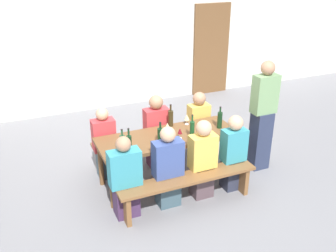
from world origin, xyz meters
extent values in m
plane|color=slate|center=(0.00, 0.00, 0.00)|extent=(24.00, 24.00, 0.00)
cube|color=silver|center=(0.00, 3.38, 1.60)|extent=(14.00, 0.20, 3.20)
cube|color=brown|center=(2.50, 3.24, 1.05)|extent=(0.90, 0.06, 2.10)
cube|color=brown|center=(0.00, 0.00, 0.72)|extent=(2.01, 0.72, 0.05)
cylinder|color=brown|center=(-0.92, -0.30, 0.35)|extent=(0.07, 0.07, 0.70)
cylinder|color=brown|center=(0.92, -0.30, 0.35)|extent=(0.07, 0.07, 0.70)
cylinder|color=brown|center=(-0.92, 0.30, 0.35)|extent=(0.07, 0.07, 0.70)
cylinder|color=brown|center=(0.92, 0.30, 0.35)|extent=(0.07, 0.07, 0.70)
cube|color=brown|center=(0.00, -0.66, 0.43)|extent=(1.91, 0.30, 0.04)
cube|color=brown|center=(-0.85, -0.66, 0.21)|extent=(0.06, 0.24, 0.41)
cube|color=brown|center=(0.85, -0.66, 0.21)|extent=(0.06, 0.24, 0.41)
cube|color=brown|center=(0.00, 0.66, 0.43)|extent=(1.91, 0.30, 0.04)
cube|color=brown|center=(-0.85, 0.66, 0.21)|extent=(0.06, 0.24, 0.41)
cube|color=brown|center=(0.85, 0.66, 0.21)|extent=(0.06, 0.24, 0.41)
cylinder|color=#234C2D|center=(-0.72, -0.18, 0.86)|extent=(0.07, 0.07, 0.22)
cylinder|color=#234C2D|center=(-0.72, -0.18, 1.01)|extent=(0.02, 0.02, 0.08)
cylinder|color=black|center=(-0.72, -0.18, 1.06)|extent=(0.03, 0.03, 0.01)
cylinder|color=#143319|center=(-0.20, -0.20, 0.87)|extent=(0.08, 0.08, 0.23)
cylinder|color=#143319|center=(-0.20, -0.20, 1.02)|extent=(0.03, 0.03, 0.08)
cylinder|color=black|center=(-0.20, -0.20, 1.07)|extent=(0.03, 0.03, 0.01)
cylinder|color=#143319|center=(-0.65, -0.24, 0.86)|extent=(0.07, 0.07, 0.23)
cylinder|color=#143319|center=(-0.65, -0.24, 1.03)|extent=(0.02, 0.02, 0.10)
cylinder|color=black|center=(-0.65, -0.24, 1.08)|extent=(0.03, 0.03, 0.01)
cylinder|color=#332814|center=(0.17, 0.29, 0.87)|extent=(0.08, 0.08, 0.24)
cylinder|color=#332814|center=(0.17, 0.29, 1.03)|extent=(0.03, 0.03, 0.09)
cylinder|color=black|center=(0.17, 0.29, 1.09)|extent=(0.03, 0.03, 0.01)
cylinder|color=#143319|center=(0.80, -0.06, 0.87)|extent=(0.07, 0.07, 0.25)
cylinder|color=#143319|center=(0.80, -0.06, 1.03)|extent=(0.03, 0.03, 0.08)
cylinder|color=black|center=(0.80, -0.06, 1.08)|extent=(0.03, 0.03, 0.01)
cylinder|color=#194723|center=(0.28, -0.20, 0.87)|extent=(0.07, 0.07, 0.25)
cylinder|color=#194723|center=(0.28, -0.20, 1.04)|extent=(0.02, 0.02, 0.09)
cylinder|color=black|center=(0.28, -0.20, 1.09)|extent=(0.03, 0.03, 0.01)
cylinder|color=silver|center=(0.55, -0.17, 0.75)|extent=(0.06, 0.06, 0.01)
cylinder|color=silver|center=(0.55, -0.17, 0.80)|extent=(0.01, 0.01, 0.08)
cone|color=#D18C93|center=(0.55, -0.17, 0.87)|extent=(0.07, 0.07, 0.08)
cylinder|color=silver|center=(0.41, 0.25, 0.75)|extent=(0.06, 0.06, 0.01)
cylinder|color=silver|center=(0.41, 0.25, 0.79)|extent=(0.01, 0.01, 0.07)
cone|color=beige|center=(0.41, 0.25, 0.87)|extent=(0.08, 0.08, 0.09)
cylinder|color=silver|center=(0.02, 0.06, 0.75)|extent=(0.06, 0.06, 0.01)
cylinder|color=silver|center=(0.02, 0.06, 0.80)|extent=(0.01, 0.01, 0.09)
cone|color=beige|center=(0.02, 0.06, 0.88)|extent=(0.07, 0.07, 0.08)
cylinder|color=silver|center=(0.12, -0.14, 0.75)|extent=(0.06, 0.06, 0.01)
cylinder|color=silver|center=(0.12, -0.14, 0.79)|extent=(0.01, 0.01, 0.07)
cone|color=maroon|center=(0.12, -0.14, 0.86)|extent=(0.06, 0.06, 0.08)
cylinder|color=silver|center=(0.46, -0.28, 0.75)|extent=(0.06, 0.06, 0.01)
cylinder|color=silver|center=(0.46, -0.28, 0.80)|extent=(0.01, 0.01, 0.09)
cone|color=maroon|center=(0.46, -0.28, 0.88)|extent=(0.06, 0.06, 0.08)
cube|color=#422A4C|center=(-0.80, -0.51, 0.23)|extent=(0.30, 0.24, 0.45)
cube|color=teal|center=(-0.80, -0.51, 0.69)|extent=(0.40, 0.20, 0.48)
sphere|color=#A87A5B|center=(-0.80, -0.51, 1.02)|extent=(0.19, 0.19, 0.19)
cube|color=#39515C|center=(-0.22, -0.51, 0.23)|extent=(0.29, 0.24, 0.45)
cube|color=#384C8C|center=(-0.22, -0.51, 0.69)|extent=(0.39, 0.20, 0.49)
sphere|color=tan|center=(-0.22, -0.51, 1.04)|extent=(0.20, 0.20, 0.20)
cube|color=#4F3D43|center=(0.29, -0.51, 0.23)|extent=(0.27, 0.24, 0.45)
cube|color=gold|center=(0.29, -0.51, 0.69)|extent=(0.37, 0.20, 0.48)
sphere|color=tan|center=(0.29, -0.51, 1.03)|extent=(0.21, 0.21, 0.21)
cube|color=#292D3E|center=(0.77, -0.51, 0.23)|extent=(0.25, 0.24, 0.45)
cube|color=teal|center=(0.77, -0.51, 0.68)|extent=(0.34, 0.20, 0.47)
sphere|color=tan|center=(0.77, -0.51, 1.02)|extent=(0.21, 0.21, 0.21)
cube|color=#3E5058|center=(-0.80, 0.51, 0.23)|extent=(0.25, 0.24, 0.45)
cube|color=#C6383D|center=(-0.80, 0.51, 0.69)|extent=(0.33, 0.20, 0.48)
sphere|color=tan|center=(-0.80, 0.51, 1.02)|extent=(0.18, 0.18, 0.18)
cube|color=#52283F|center=(0.03, 0.51, 0.23)|extent=(0.28, 0.24, 0.45)
cube|color=#C6383D|center=(0.03, 0.51, 0.71)|extent=(0.37, 0.20, 0.52)
sphere|color=#A87A5B|center=(0.03, 0.51, 1.07)|extent=(0.22, 0.22, 0.22)
cube|color=#4B3A69|center=(0.76, 0.51, 0.23)|extent=(0.25, 0.24, 0.45)
cube|color=gold|center=(0.76, 0.51, 0.68)|extent=(0.34, 0.20, 0.47)
sphere|color=#A87A5B|center=(0.76, 0.51, 1.02)|extent=(0.21, 0.21, 0.21)
cube|color=#28304B|center=(1.47, -0.18, 0.47)|extent=(0.27, 0.24, 0.93)
cube|color=#729966|center=(1.47, -0.18, 1.22)|extent=(0.37, 0.20, 0.58)
sphere|color=#A87A5B|center=(1.47, -0.18, 1.62)|extent=(0.21, 0.21, 0.21)
camera|label=1|loc=(-1.90, -4.39, 3.08)|focal=40.29mm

